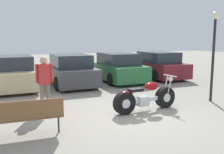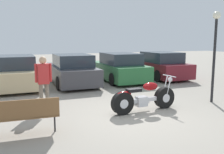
% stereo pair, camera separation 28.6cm
% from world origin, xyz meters
% --- Properties ---
extents(ground_plane, '(60.00, 60.00, 0.00)m').
position_xyz_m(ground_plane, '(0.00, 0.00, 0.00)').
color(ground_plane, gray).
extents(motorcycle, '(2.25, 0.62, 1.06)m').
position_xyz_m(motorcycle, '(0.55, 0.35, 0.42)').
color(motorcycle, black).
rests_on(motorcycle, ground_plane).
extents(parked_car_champagne, '(1.90, 4.20, 1.48)m').
position_xyz_m(parked_car_champagne, '(-3.07, 5.87, 0.68)').
color(parked_car_champagne, '#C6B284').
rests_on(parked_car_champagne, ground_plane).
extents(parked_car_dark_grey, '(1.90, 4.20, 1.48)m').
position_xyz_m(parked_car_dark_grey, '(-0.49, 5.70, 0.68)').
color(parked_car_dark_grey, '#3D3D42').
rests_on(parked_car_dark_grey, ground_plane).
extents(parked_car_green, '(1.90, 4.20, 1.48)m').
position_xyz_m(parked_car_green, '(2.08, 5.84, 0.68)').
color(parked_car_green, '#286B38').
rests_on(parked_car_green, ground_plane).
extents(parked_car_maroon, '(1.90, 4.20, 1.48)m').
position_xyz_m(parked_car_maroon, '(4.65, 5.95, 0.68)').
color(parked_car_maroon, maroon).
rests_on(parked_car_maroon, ground_plane).
extents(park_bench, '(1.73, 0.48, 0.89)m').
position_xyz_m(park_bench, '(-3.05, -0.43, 0.55)').
color(park_bench, brown).
rests_on(park_bench, ground_plane).
extents(lamp_post, '(0.27, 0.27, 3.15)m').
position_xyz_m(lamp_post, '(3.35, 0.45, 2.15)').
color(lamp_post, black).
rests_on(lamp_post, ground_plane).
extents(person_standing, '(0.52, 0.23, 1.69)m').
position_xyz_m(person_standing, '(-2.29, 1.64, 1.01)').
color(person_standing, '#726656').
rests_on(person_standing, ground_plane).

